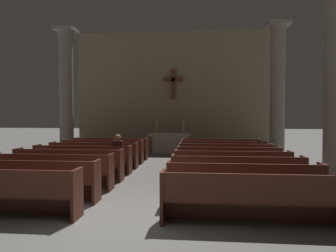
{
  "coord_description": "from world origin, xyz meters",
  "views": [
    {
      "loc": [
        1.44,
        -5.63,
        1.95
      ],
      "look_at": [
        0.0,
        9.35,
        1.43
      ],
      "focal_mm": 33.4,
      "sensor_mm": 36.0,
      "label": 1
    }
  ],
  "objects_px": {
    "pew_left_row_2": "(28,180)",
    "pew_right_row_7": "(223,153)",
    "pew_right_row_4": "(232,167)",
    "candlestick_left": "(157,129)",
    "pew_right_row_3": "(237,174)",
    "lone_worshipper": "(119,153)",
    "pew_right_row_8": "(221,150)",
    "pew_left_row_6": "(94,155)",
    "pew_right_row_5": "(228,161)",
    "pew_right_row_2": "(244,184)",
    "pew_left_row_5": "(83,159)",
    "pew_right_row_1": "(253,199)",
    "candlestick_right": "(184,130)",
    "column_right_second": "(278,92)",
    "column_left_second": "(66,93)",
    "pew_left_row_8": "(111,148)",
    "pew_left_row_4": "(69,164)",
    "pew_right_row_6": "(225,156)",
    "altar": "(170,142)",
    "pew_left_row_7": "(103,151)",
    "pew_left_row_3": "(51,171)"
  },
  "relations": [
    {
      "from": "pew_left_row_2",
      "to": "pew_right_row_7",
      "type": "relative_size",
      "value": 1.0
    },
    {
      "from": "pew_left_row_2",
      "to": "pew_left_row_3",
      "type": "xyz_separation_m",
      "value": [
        0.0,
        1.13,
        0.0
      ]
    },
    {
      "from": "pew_left_row_6",
      "to": "pew_left_row_8",
      "type": "height_order",
      "value": "same"
    },
    {
      "from": "pew_left_row_8",
      "to": "pew_right_row_2",
      "type": "xyz_separation_m",
      "value": [
        4.84,
        -6.8,
        0.0
      ]
    },
    {
      "from": "candlestick_left",
      "to": "pew_right_row_2",
      "type": "bearing_deg",
      "value": -71.69
    },
    {
      "from": "pew_left_row_4",
      "to": "altar",
      "type": "bearing_deg",
      "value": 71.34
    },
    {
      "from": "pew_right_row_3",
      "to": "pew_right_row_7",
      "type": "relative_size",
      "value": 1.0
    },
    {
      "from": "pew_left_row_7",
      "to": "pew_right_row_7",
      "type": "relative_size",
      "value": 1.0
    },
    {
      "from": "candlestick_right",
      "to": "lone_worshipper",
      "type": "relative_size",
      "value": 0.48
    },
    {
      "from": "pew_left_row_3",
      "to": "pew_right_row_2",
      "type": "relative_size",
      "value": 1.0
    },
    {
      "from": "column_left_second",
      "to": "pew_right_row_6",
      "type": "bearing_deg",
      "value": -27.54
    },
    {
      "from": "pew_right_row_6",
      "to": "pew_right_row_2",
      "type": "bearing_deg",
      "value": -90.0
    },
    {
      "from": "pew_left_row_8",
      "to": "pew_right_row_3",
      "type": "relative_size",
      "value": 1.0
    },
    {
      "from": "candlestick_right",
      "to": "pew_right_row_6",
      "type": "bearing_deg",
      "value": -70.66
    },
    {
      "from": "lone_worshipper",
      "to": "pew_right_row_2",
      "type": "bearing_deg",
      "value": -43.57
    },
    {
      "from": "pew_left_row_6",
      "to": "pew_right_row_5",
      "type": "xyz_separation_m",
      "value": [
        4.84,
        -1.13,
        0.0
      ]
    },
    {
      "from": "pew_right_row_4",
      "to": "candlestick_left",
      "type": "relative_size",
      "value": 5.14
    },
    {
      "from": "pew_right_row_6",
      "to": "candlestick_left",
      "type": "distance_m",
      "value": 5.85
    },
    {
      "from": "pew_right_row_1",
      "to": "pew_right_row_8",
      "type": "relative_size",
      "value": 1.0
    },
    {
      "from": "pew_right_row_7",
      "to": "column_right_second",
      "type": "height_order",
      "value": "column_right_second"
    },
    {
      "from": "altar",
      "to": "lone_worshipper",
      "type": "distance_m",
      "value": 6.11
    },
    {
      "from": "pew_left_row_5",
      "to": "pew_right_row_5",
      "type": "xyz_separation_m",
      "value": [
        4.84,
        0.0,
        0.0
      ]
    },
    {
      "from": "pew_right_row_8",
      "to": "lone_worshipper",
      "type": "bearing_deg",
      "value": -137.08
    },
    {
      "from": "pew_left_row_2",
      "to": "column_right_second",
      "type": "bearing_deg",
      "value": 48.18
    },
    {
      "from": "pew_left_row_4",
      "to": "pew_right_row_5",
      "type": "distance_m",
      "value": 4.97
    },
    {
      "from": "pew_left_row_2",
      "to": "lone_worshipper",
      "type": "distance_m",
      "value": 3.65
    },
    {
      "from": "column_left_second",
      "to": "pew_right_row_8",
      "type": "bearing_deg",
      "value": -12.59
    },
    {
      "from": "candlestick_left",
      "to": "pew_left_row_2",
      "type": "bearing_deg",
      "value": -100.33
    },
    {
      "from": "pew_right_row_5",
      "to": "candlestick_left",
      "type": "bearing_deg",
      "value": 117.35
    },
    {
      "from": "pew_right_row_3",
      "to": "pew_right_row_8",
      "type": "relative_size",
      "value": 1.0
    },
    {
      "from": "pew_left_row_3",
      "to": "candlestick_left",
      "type": "bearing_deg",
      "value": 78.29
    },
    {
      "from": "pew_left_row_8",
      "to": "pew_right_row_2",
      "type": "distance_m",
      "value": 8.34
    },
    {
      "from": "candlestick_right",
      "to": "pew_right_row_2",
      "type": "bearing_deg",
      "value": -79.67
    },
    {
      "from": "pew_left_row_5",
      "to": "pew_right_row_2",
      "type": "xyz_separation_m",
      "value": [
        4.84,
        -3.4,
        0.0
      ]
    },
    {
      "from": "pew_left_row_5",
      "to": "pew_right_row_4",
      "type": "bearing_deg",
      "value": -13.18
    },
    {
      "from": "pew_right_row_4",
      "to": "column_right_second",
      "type": "distance_m",
      "value": 7.29
    },
    {
      "from": "column_left_second",
      "to": "candlestick_right",
      "type": "height_order",
      "value": "column_left_second"
    },
    {
      "from": "pew_left_row_8",
      "to": "altar",
      "type": "distance_m",
      "value": 3.57
    },
    {
      "from": "pew_left_row_8",
      "to": "pew_right_row_7",
      "type": "distance_m",
      "value": 4.97
    },
    {
      "from": "pew_right_row_3",
      "to": "lone_worshipper",
      "type": "relative_size",
      "value": 2.48
    },
    {
      "from": "candlestick_right",
      "to": "pew_right_row_7",
      "type": "bearing_deg",
      "value": -65.46
    },
    {
      "from": "pew_right_row_1",
      "to": "candlestick_right",
      "type": "bearing_deg",
      "value": 99.24
    },
    {
      "from": "pew_left_row_4",
      "to": "pew_right_row_6",
      "type": "height_order",
      "value": "same"
    },
    {
      "from": "pew_left_row_5",
      "to": "pew_right_row_8",
      "type": "xyz_separation_m",
      "value": [
        4.84,
        3.4,
        0.0
      ]
    },
    {
      "from": "pew_right_row_6",
      "to": "candlestick_left",
      "type": "bearing_deg",
      "value": 122.5
    },
    {
      "from": "pew_left_row_4",
      "to": "altar",
      "type": "distance_m",
      "value": 7.56
    },
    {
      "from": "pew_left_row_8",
      "to": "pew_right_row_5",
      "type": "relative_size",
      "value": 1.0
    },
    {
      "from": "pew_right_row_2",
      "to": "pew_right_row_7",
      "type": "xyz_separation_m",
      "value": [
        0.0,
        5.66,
        0.0
      ]
    },
    {
      "from": "pew_left_row_6",
      "to": "pew_right_row_4",
      "type": "xyz_separation_m",
      "value": [
        4.84,
        -2.27,
        0.0
      ]
    },
    {
      "from": "pew_right_row_7",
      "to": "pew_right_row_3",
      "type": "bearing_deg",
      "value": -90.0
    }
  ]
}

